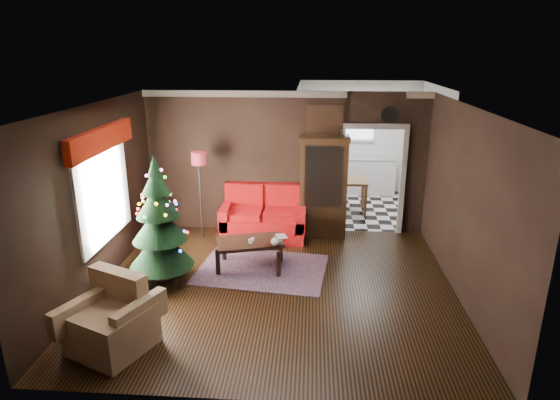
# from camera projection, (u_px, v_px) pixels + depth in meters

# --- Properties ---
(floor) EXTENTS (5.50, 5.50, 0.00)m
(floor) POSITION_uv_depth(u_px,v_px,m) (276.00, 287.00, 7.42)
(floor) COLOR black
(floor) RESTS_ON ground
(ceiling) EXTENTS (5.50, 5.50, 0.00)m
(ceiling) POSITION_uv_depth(u_px,v_px,m) (276.00, 107.00, 6.55)
(ceiling) COLOR white
(ceiling) RESTS_ON ground
(wall_back) EXTENTS (5.50, 0.00, 5.50)m
(wall_back) POSITION_uv_depth(u_px,v_px,m) (286.00, 163.00, 9.36)
(wall_back) COLOR black
(wall_back) RESTS_ON ground
(wall_front) EXTENTS (5.50, 0.00, 5.50)m
(wall_front) POSITION_uv_depth(u_px,v_px,m) (256.00, 283.00, 4.61)
(wall_front) COLOR black
(wall_front) RESTS_ON ground
(wall_left) EXTENTS (0.00, 5.50, 5.50)m
(wall_left) POSITION_uv_depth(u_px,v_px,m) (95.00, 199.00, 7.16)
(wall_left) COLOR black
(wall_left) RESTS_ON ground
(wall_right) EXTENTS (0.00, 5.50, 5.50)m
(wall_right) POSITION_uv_depth(u_px,v_px,m) (466.00, 207.00, 6.80)
(wall_right) COLOR black
(wall_right) RESTS_ON ground
(doorway) EXTENTS (1.10, 0.10, 2.10)m
(doorway) POSITION_uv_depth(u_px,v_px,m) (371.00, 182.00, 9.35)
(doorway) COLOR white
(doorway) RESTS_ON ground
(left_window) EXTENTS (0.05, 1.60, 1.40)m
(left_window) POSITION_uv_depth(u_px,v_px,m) (103.00, 192.00, 7.34)
(left_window) COLOR white
(left_window) RESTS_ON wall_left
(valance) EXTENTS (0.12, 2.10, 0.35)m
(valance) POSITION_uv_depth(u_px,v_px,m) (101.00, 139.00, 7.08)
(valance) COLOR maroon
(valance) RESTS_ON wall_left
(kitchen_floor) EXTENTS (3.00, 3.00, 0.00)m
(kitchen_floor) POSITION_uv_depth(u_px,v_px,m) (361.00, 207.00, 11.10)
(kitchen_floor) COLOR silver
(kitchen_floor) RESTS_ON ground
(kitchen_window) EXTENTS (0.70, 0.06, 0.70)m
(kitchen_window) POSITION_uv_depth(u_px,v_px,m) (360.00, 125.00, 11.95)
(kitchen_window) COLOR white
(kitchen_window) RESTS_ON ground
(rug) EXTENTS (2.28, 1.78, 0.01)m
(rug) POSITION_uv_depth(u_px,v_px,m) (262.00, 269.00, 8.01)
(rug) COLOR #31222A
(rug) RESTS_ON ground
(loveseat) EXTENTS (1.70, 0.90, 1.00)m
(loveseat) POSITION_uv_depth(u_px,v_px,m) (264.00, 213.00, 9.23)
(loveseat) COLOR maroon
(loveseat) RESTS_ON ground
(curio_cabinet) EXTENTS (0.90, 0.45, 1.90)m
(curio_cabinet) POSITION_uv_depth(u_px,v_px,m) (323.00, 189.00, 9.23)
(curio_cabinet) COLOR black
(curio_cabinet) RESTS_ON ground
(floor_lamp) EXTENTS (0.35, 0.35, 1.77)m
(floor_lamp) POSITION_uv_depth(u_px,v_px,m) (201.00, 197.00, 9.11)
(floor_lamp) COLOR #282828
(floor_lamp) RESTS_ON ground
(christmas_tree) EXTENTS (1.11, 1.11, 1.91)m
(christmas_tree) POSITION_uv_depth(u_px,v_px,m) (159.00, 221.00, 7.27)
(christmas_tree) COLOR black
(christmas_tree) RESTS_ON ground
(armchair) EXTENTS (1.17, 1.17, 0.90)m
(armchair) POSITION_uv_depth(u_px,v_px,m) (110.00, 316.00, 5.78)
(armchair) COLOR tan
(armchair) RESTS_ON ground
(coffee_table) EXTENTS (1.22, 0.92, 0.49)m
(coffee_table) POSITION_uv_depth(u_px,v_px,m) (250.00, 254.00, 8.00)
(coffee_table) COLOR black
(coffee_table) RESTS_ON rug
(teapot) EXTENTS (0.16, 0.16, 0.15)m
(teapot) POSITION_uv_depth(u_px,v_px,m) (275.00, 242.00, 7.69)
(teapot) COLOR white
(teapot) RESTS_ON coffee_table
(cup_a) EXTENTS (0.09, 0.09, 0.07)m
(cup_a) POSITION_uv_depth(u_px,v_px,m) (251.00, 241.00, 7.82)
(cup_a) COLOR white
(cup_a) RESTS_ON coffee_table
(cup_b) EXTENTS (0.08, 0.08, 0.05)m
(cup_b) POSITION_uv_depth(u_px,v_px,m) (253.00, 239.00, 7.91)
(cup_b) COLOR white
(cup_b) RESTS_ON coffee_table
(book) EXTENTS (0.16, 0.07, 0.23)m
(book) POSITION_uv_depth(u_px,v_px,m) (277.00, 231.00, 8.02)
(book) COLOR #7D5F47
(book) RESTS_ON coffee_table
(wall_clock) EXTENTS (0.32, 0.32, 0.06)m
(wall_clock) POSITION_uv_depth(u_px,v_px,m) (389.00, 114.00, 8.88)
(wall_clock) COLOR white
(wall_clock) RESTS_ON wall_back
(painting) EXTENTS (0.62, 0.05, 0.52)m
(painting) POSITION_uv_depth(u_px,v_px,m) (325.00, 121.00, 9.00)
(painting) COLOR #A4753A
(painting) RESTS_ON wall_back
(kitchen_counter) EXTENTS (1.80, 0.60, 0.90)m
(kitchen_counter) POSITION_uv_depth(u_px,v_px,m) (358.00, 176.00, 12.10)
(kitchen_counter) COLOR white
(kitchen_counter) RESTS_ON ground
(kitchen_table) EXTENTS (0.70, 0.70, 0.75)m
(kitchen_table) POSITION_uv_depth(u_px,v_px,m) (350.00, 196.00, 10.72)
(kitchen_table) COLOR brown
(kitchen_table) RESTS_ON ground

